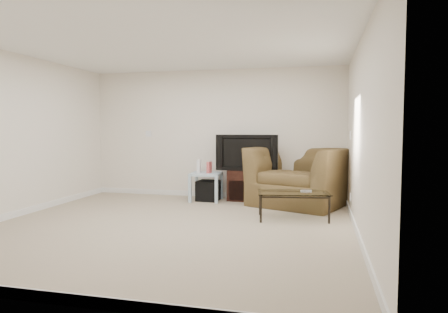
% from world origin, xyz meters
% --- Properties ---
extents(floor, '(5.00, 5.00, 0.00)m').
position_xyz_m(floor, '(0.00, 0.00, 0.00)').
color(floor, tan).
rests_on(floor, ground).
extents(ceiling, '(5.00, 5.00, 0.00)m').
position_xyz_m(ceiling, '(0.00, 0.00, 2.50)').
color(ceiling, white).
rests_on(ceiling, ground).
extents(wall_back, '(5.00, 0.02, 2.50)m').
position_xyz_m(wall_back, '(0.00, 2.50, 1.25)').
color(wall_back, silver).
rests_on(wall_back, ground).
extents(wall_left, '(0.02, 5.00, 2.50)m').
position_xyz_m(wall_left, '(-2.50, 0.00, 1.25)').
color(wall_left, silver).
rests_on(wall_left, ground).
extents(wall_right, '(0.02, 5.00, 2.50)m').
position_xyz_m(wall_right, '(2.50, 0.00, 1.25)').
color(wall_right, silver).
rests_on(wall_right, ground).
extents(plate_back, '(0.12, 0.02, 0.12)m').
position_xyz_m(plate_back, '(-1.40, 2.49, 1.25)').
color(plate_back, white).
rests_on(plate_back, wall_back).
extents(plate_right_switch, '(0.02, 0.09, 0.13)m').
position_xyz_m(plate_right_switch, '(2.49, 1.60, 1.25)').
color(plate_right_switch, white).
rests_on(plate_right_switch, wall_right).
extents(plate_right_outlet, '(0.02, 0.08, 0.12)m').
position_xyz_m(plate_right_outlet, '(2.49, 1.30, 0.30)').
color(plate_right_outlet, white).
rests_on(plate_right_outlet, wall_right).
extents(tv_stand, '(0.73, 0.53, 0.58)m').
position_xyz_m(tv_stand, '(0.70, 2.28, 0.29)').
color(tv_stand, black).
rests_on(tv_stand, floor).
extents(dvd_player, '(0.42, 0.31, 0.06)m').
position_xyz_m(dvd_player, '(0.70, 2.24, 0.48)').
color(dvd_player, black).
rests_on(dvd_player, tv_stand).
extents(television, '(1.08, 0.22, 0.67)m').
position_xyz_m(television, '(0.70, 2.25, 0.91)').
color(television, black).
rests_on(television, tv_stand).
extents(side_table, '(0.58, 0.58, 0.53)m').
position_xyz_m(side_table, '(-0.05, 2.05, 0.26)').
color(side_table, silver).
rests_on(side_table, floor).
extents(subwoofer, '(0.41, 0.41, 0.38)m').
position_xyz_m(subwoofer, '(-0.02, 2.07, 0.19)').
color(subwoofer, black).
rests_on(subwoofer, floor).
extents(game_console, '(0.08, 0.18, 0.24)m').
position_xyz_m(game_console, '(-0.18, 2.02, 0.65)').
color(game_console, white).
rests_on(game_console, side_table).
extents(game_case, '(0.07, 0.16, 0.21)m').
position_xyz_m(game_case, '(0.02, 2.03, 0.63)').
color(game_case, '#CC4C4C').
rests_on(game_case, side_table).
extents(recliner, '(1.83, 1.52, 1.37)m').
position_xyz_m(recliner, '(1.67, 2.05, 0.68)').
color(recliner, '#503321').
rests_on(recliner, floor).
extents(coffee_table, '(1.13, 0.76, 0.41)m').
position_xyz_m(coffee_table, '(1.64, 0.88, 0.20)').
color(coffee_table, black).
rests_on(coffee_table, floor).
extents(remote, '(0.17, 0.08, 0.02)m').
position_xyz_m(remote, '(1.82, 0.99, 0.42)').
color(remote, '#B2B2B7').
rests_on(remote, coffee_table).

